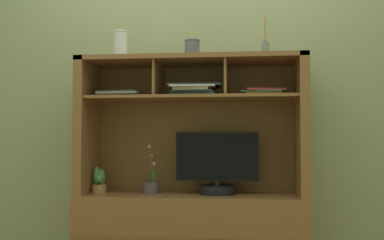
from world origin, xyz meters
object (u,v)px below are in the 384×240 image
Objects in this scene: media_console at (192,211)px; ceramic_vase at (120,45)px; potted_fern at (99,181)px; magazine_stack_right at (263,93)px; tv_monitor at (217,168)px; potted_orchid at (151,186)px; diffuser_bottle at (265,49)px; magazine_stack_centre at (194,90)px; accent_vase at (192,49)px; magazine_stack_left at (121,94)px.

ceramic_vase reaches higher than media_console.
ceramic_vase reaches higher than potted_fern.
potted_fern is at bearing -178.96° from magazine_stack_right.
tv_monitor is 1.67× the size of potted_orchid.
magazine_stack_right is at bearing -1.33° from tv_monitor.
diffuser_bottle reaches higher than potted_fern.
media_console is 4.53× the size of potted_orchid.
magazine_stack_centre reaches higher than potted_orchid.
potted_fern is 1.08m from accent_vase.
magazine_stack_right is (0.44, 0.06, -0.02)m from magazine_stack_centre.
ceramic_vase is at bearing -175.99° from accent_vase.
accent_vase is at bearing 177.05° from diffuser_bottle.
media_console is at bearing 2.50° from magazine_stack_left.
accent_vase is at bearing -3.91° from potted_orchid.
tv_monitor is 0.84m from diffuser_bottle.
diffuser_bottle is at bearing -0.13° from magazine_stack_left.
media_console is 0.65m from potted_fern.
magazine_stack_left is 1.01× the size of magazine_stack_right.
potted_fern is 0.93m from ceramic_vase.
media_console is 5.08× the size of magazine_stack_right.
diffuser_bottle reaches higher than magazine_stack_right.
magazine_stack_left reaches higher than tv_monitor.
tv_monitor is at bearing 2.37° from accent_vase.
magazine_stack_centre is 0.59m from ceramic_vase.
potted_fern is at bearing 174.39° from ceramic_vase.
media_console is 0.79m from magazine_stack_centre.
accent_vase is at bearing 179.99° from magazine_stack_right.
ceramic_vase is (-0.65, -0.04, 0.83)m from tv_monitor.
media_console is at bearing 3.82° from ceramic_vase.
ceramic_vase is at bearing -107.50° from magazine_stack_left.
magazine_stack_left is at bearing -168.22° from potted_orchid.
potted_orchid is 2.55× the size of accent_vase.
magazine_stack_centre is at bearing -176.08° from diffuser_bottle.
magazine_stack_left is 0.33m from ceramic_vase.
ceramic_vase is (0.14, -0.01, 0.92)m from potted_fern.
magazine_stack_right is at bearing 2.04° from ceramic_vase.
ceramic_vase is at bearing -176.41° from tv_monitor.
magazine_stack_right is at bearing 123.33° from diffuser_bottle.
potted_orchid is 0.92× the size of magazine_stack_centre.
ceramic_vase reaches higher than potted_orchid.
magazine_stack_centre is 1.21× the size of magazine_stack_right.
media_console is 0.32m from potted_orchid.
magazine_stack_left is 1.55× the size of ceramic_vase.
potted_orchid is 0.65m from magazine_stack_left.
tv_monitor reaches higher than potted_orchid.
tv_monitor is at bearing 23.48° from magazine_stack_centre.
potted_orchid is at bearing 176.09° from accent_vase.
ceramic_vase reaches higher than magazine_stack_right.
tv_monitor is 0.79m from potted_fern.
media_console is 1.07m from accent_vase.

